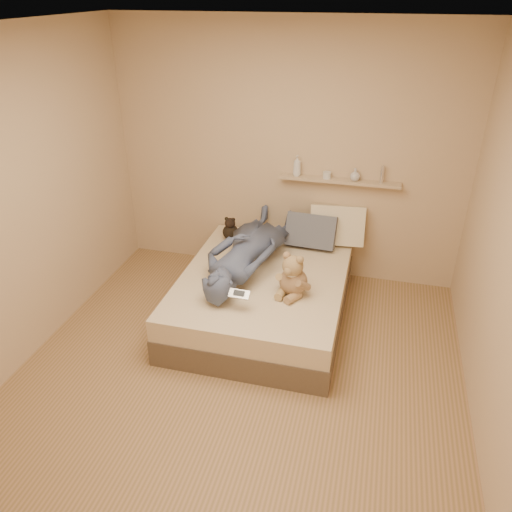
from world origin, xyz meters
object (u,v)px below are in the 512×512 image
(teddy_bear, at_px, (293,278))
(pillow_cream, at_px, (337,225))
(pillow_grey, at_px, (311,231))
(wall_shelf, at_px, (339,181))
(game_console, at_px, (239,294))
(bed, at_px, (263,295))
(person, at_px, (248,248))
(dark_plush, at_px, (230,230))

(teddy_bear, xyz_separation_m, pillow_cream, (0.26, 1.08, 0.03))
(pillow_grey, xyz_separation_m, wall_shelf, (0.22, 0.22, 0.48))
(pillow_grey, bearing_deg, teddy_bear, -90.59)
(teddy_bear, xyz_separation_m, pillow_grey, (0.01, 0.94, 0.00))
(game_console, xyz_separation_m, pillow_cream, (0.63, 1.42, 0.05))
(wall_shelf, bearing_deg, pillow_grey, -135.61)
(teddy_bear, bearing_deg, bed, 141.40)
(bed, height_order, wall_shelf, wall_shelf)
(pillow_cream, height_order, person, pillow_cream)
(bed, xyz_separation_m, wall_shelf, (0.55, 0.91, 0.88))
(game_console, relative_size, pillow_grey, 0.35)
(game_console, height_order, wall_shelf, wall_shelf)
(bed, height_order, pillow_grey, pillow_grey)
(game_console, distance_m, pillow_cream, 1.56)
(game_console, bearing_deg, teddy_bear, 41.95)
(dark_plush, relative_size, person, 0.16)
(bed, height_order, pillow_cream, pillow_cream)
(bed, relative_size, dark_plush, 7.45)
(game_console, xyz_separation_m, teddy_bear, (0.38, 0.34, 0.01))
(bed, relative_size, game_console, 10.82)
(bed, bearing_deg, pillow_grey, 64.69)
(bed, xyz_separation_m, teddy_bear, (0.32, -0.25, 0.39))
(dark_plush, distance_m, pillow_grey, 0.84)
(game_console, xyz_separation_m, pillow_grey, (0.39, 1.28, 0.02))
(pillow_cream, bearing_deg, pillow_grey, -150.29)
(game_console, distance_m, pillow_grey, 1.34)
(dark_plush, bearing_deg, pillow_grey, 3.96)
(bed, xyz_separation_m, pillow_cream, (0.57, 0.83, 0.43))
(dark_plush, bearing_deg, pillow_cream, 10.36)
(teddy_bear, xyz_separation_m, wall_shelf, (0.23, 1.16, 0.48))
(pillow_grey, bearing_deg, dark_plush, -176.04)
(wall_shelf, bearing_deg, game_console, -112.15)
(dark_plush, bearing_deg, teddy_bear, -46.85)
(teddy_bear, bearing_deg, wall_shelf, 78.64)
(pillow_cream, distance_m, pillow_grey, 0.28)
(bed, bearing_deg, wall_shelf, 58.82)
(game_console, bearing_deg, pillow_cream, 66.02)
(game_console, bearing_deg, pillow_grey, 73.19)
(game_console, relative_size, pillow_cream, 0.32)
(person, height_order, wall_shelf, wall_shelf)
(bed, distance_m, dark_plush, 0.88)
(pillow_cream, xyz_separation_m, wall_shelf, (-0.02, 0.08, 0.45))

